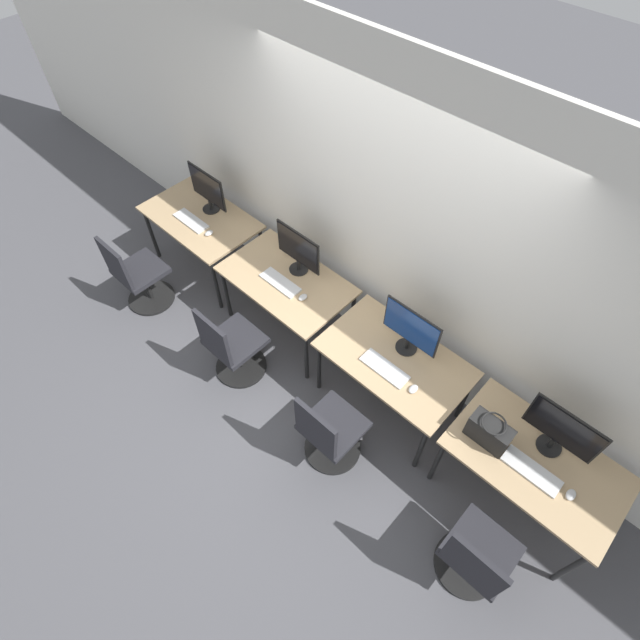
{
  "coord_description": "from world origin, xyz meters",
  "views": [
    {
      "loc": [
        1.69,
        -1.66,
        4.04
      ],
      "look_at": [
        0.0,
        0.15,
        0.85
      ],
      "focal_mm": 28.0,
      "sensor_mm": 36.0,
      "label": 1
    }
  ],
  "objects_px": {
    "mouse_right": "(413,389)",
    "mouse_far_right": "(571,495)",
    "office_chair_left": "(232,349)",
    "monitor_left": "(298,250)",
    "keyboard_far_left": "(191,221)",
    "office_chair_right": "(329,434)",
    "mouse_far_left": "(209,233)",
    "monitor_far_right": "(562,431)",
    "mouse_left": "(303,297)",
    "keyboard_far_right": "(531,471)",
    "keyboard_left": "(280,283)",
    "office_chair_far_right": "(474,559)",
    "monitor_far_left": "(207,189)",
    "keyboard_right": "(385,368)",
    "office_chair_far_left": "(138,278)",
    "monitor_right": "(411,329)",
    "handbag": "(489,432)"
  },
  "relations": [
    {
      "from": "monitor_left",
      "to": "mouse_right",
      "type": "bearing_deg",
      "value": -11.26
    },
    {
      "from": "mouse_left",
      "to": "handbag",
      "type": "height_order",
      "value": "handbag"
    },
    {
      "from": "office_chair_left",
      "to": "mouse_far_left",
      "type": "bearing_deg",
      "value": 148.02
    },
    {
      "from": "keyboard_left",
      "to": "handbag",
      "type": "distance_m",
      "value": 2.15
    },
    {
      "from": "mouse_far_left",
      "to": "monitor_right",
      "type": "relative_size",
      "value": 0.18
    },
    {
      "from": "office_chair_right",
      "to": "keyboard_far_right",
      "type": "height_order",
      "value": "office_chair_right"
    },
    {
      "from": "handbag",
      "to": "office_chair_far_right",
      "type": "bearing_deg",
      "value": -57.16
    },
    {
      "from": "keyboard_far_left",
      "to": "mouse_far_right",
      "type": "xyz_separation_m",
      "value": [
        4.02,
        0.04,
        0.01
      ]
    },
    {
      "from": "office_chair_left",
      "to": "office_chair_right",
      "type": "xyz_separation_m",
      "value": [
        1.19,
        -0.01,
        0.0
      ]
    },
    {
      "from": "keyboard_far_left",
      "to": "mouse_far_left",
      "type": "height_order",
      "value": "mouse_far_left"
    },
    {
      "from": "mouse_left",
      "to": "monitor_far_right",
      "type": "relative_size",
      "value": 0.18
    },
    {
      "from": "office_chair_left",
      "to": "monitor_left",
      "type": "bearing_deg",
      "value": 91.0
    },
    {
      "from": "office_chair_right",
      "to": "keyboard_far_right",
      "type": "relative_size",
      "value": 2.21
    },
    {
      "from": "monitor_right",
      "to": "monitor_left",
      "type": "bearing_deg",
      "value": 178.96
    },
    {
      "from": "monitor_far_right",
      "to": "handbag",
      "type": "bearing_deg",
      "value": -143.99
    },
    {
      "from": "mouse_left",
      "to": "mouse_far_right",
      "type": "distance_m",
      "value": 2.5
    },
    {
      "from": "keyboard_right",
      "to": "mouse_right",
      "type": "height_order",
      "value": "mouse_right"
    },
    {
      "from": "monitor_far_right",
      "to": "keyboard_far_right",
      "type": "xyz_separation_m",
      "value": [
        -0.0,
        -0.25,
        -0.24
      ]
    },
    {
      "from": "keyboard_far_right",
      "to": "handbag",
      "type": "xyz_separation_m",
      "value": [
        -0.36,
        -0.01,
        0.11
      ]
    },
    {
      "from": "mouse_far_left",
      "to": "mouse_right",
      "type": "bearing_deg",
      "value": -0.88
    },
    {
      "from": "keyboard_far_right",
      "to": "mouse_far_right",
      "type": "xyz_separation_m",
      "value": [
        0.27,
        0.03,
        0.01
      ]
    },
    {
      "from": "monitor_far_left",
      "to": "monitor_left",
      "type": "xyz_separation_m",
      "value": [
        1.25,
        0.01,
        0.0
      ]
    },
    {
      "from": "mouse_right",
      "to": "mouse_far_right",
      "type": "height_order",
      "value": "same"
    },
    {
      "from": "office_chair_far_left",
      "to": "monitor_right",
      "type": "relative_size",
      "value": 1.79
    },
    {
      "from": "office_chair_far_left",
      "to": "office_chair_right",
      "type": "distance_m",
      "value": 2.53
    },
    {
      "from": "office_chair_far_left",
      "to": "mouse_right",
      "type": "xyz_separation_m",
      "value": [
        2.85,
        0.66,
        0.35
      ]
    },
    {
      "from": "keyboard_left",
      "to": "monitor_far_right",
      "type": "height_order",
      "value": "monitor_far_right"
    },
    {
      "from": "keyboard_left",
      "to": "office_chair_far_right",
      "type": "bearing_deg",
      "value": -14.39
    },
    {
      "from": "keyboard_far_left",
      "to": "monitor_far_right",
      "type": "height_order",
      "value": "monitor_far_right"
    },
    {
      "from": "office_chair_left",
      "to": "office_chair_right",
      "type": "distance_m",
      "value": 1.19
    },
    {
      "from": "keyboard_far_right",
      "to": "mouse_left",
      "type": "bearing_deg",
      "value": 179.03
    },
    {
      "from": "monitor_far_left",
      "to": "keyboard_far_right",
      "type": "relative_size",
      "value": 1.23
    },
    {
      "from": "monitor_far_left",
      "to": "office_chair_far_right",
      "type": "relative_size",
      "value": 0.56
    },
    {
      "from": "office_chair_far_right",
      "to": "keyboard_far_right",
      "type": "bearing_deg",
      "value": 93.54
    },
    {
      "from": "keyboard_far_left",
      "to": "keyboard_right",
      "type": "relative_size",
      "value": 1.0
    },
    {
      "from": "monitor_far_left",
      "to": "keyboard_right",
      "type": "relative_size",
      "value": 1.23
    },
    {
      "from": "monitor_left",
      "to": "monitor_far_right",
      "type": "distance_m",
      "value": 2.5
    },
    {
      "from": "monitor_left",
      "to": "keyboard_left",
      "type": "height_order",
      "value": "monitor_left"
    },
    {
      "from": "keyboard_far_left",
      "to": "office_chair_left",
      "type": "height_order",
      "value": "office_chair_left"
    },
    {
      "from": "office_chair_far_left",
      "to": "mouse_right",
      "type": "distance_m",
      "value": 2.95
    },
    {
      "from": "monitor_right",
      "to": "office_chair_far_right",
      "type": "distance_m",
      "value": 1.66
    },
    {
      "from": "monitor_left",
      "to": "office_chair_left",
      "type": "distance_m",
      "value": 1.06
    },
    {
      "from": "office_chair_left",
      "to": "keyboard_right",
      "type": "xyz_separation_m",
      "value": [
        1.24,
        0.58,
        0.34
      ]
    },
    {
      "from": "mouse_left",
      "to": "office_chair_right",
      "type": "distance_m",
      "value": 1.2
    },
    {
      "from": "office_chair_far_left",
      "to": "office_chair_left",
      "type": "distance_m",
      "value": 1.34
    },
    {
      "from": "office_chair_far_left",
      "to": "office_chair_far_right",
      "type": "xyz_separation_m",
      "value": [
        3.86,
        0.08,
        0.0
      ]
    },
    {
      "from": "office_chair_left",
      "to": "office_chair_far_right",
      "type": "distance_m",
      "value": 2.53
    },
    {
      "from": "mouse_far_left",
      "to": "monitor_far_right",
      "type": "height_order",
      "value": "monitor_far_right"
    },
    {
      "from": "keyboard_far_left",
      "to": "office_chair_right",
      "type": "height_order",
      "value": "office_chair_right"
    },
    {
      "from": "monitor_far_left",
      "to": "office_chair_right",
      "type": "height_order",
      "value": "monitor_far_left"
    }
  ]
}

